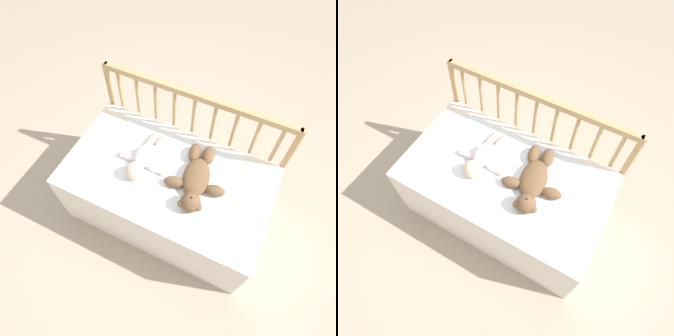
{
  "view_description": "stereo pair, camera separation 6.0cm",
  "coord_description": "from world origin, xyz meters",
  "views": [
    {
      "loc": [
        0.39,
        -0.8,
        2.0
      ],
      "look_at": [
        0.0,
        0.01,
        0.56
      ],
      "focal_mm": 32.0,
      "sensor_mm": 36.0,
      "label": 1
    },
    {
      "loc": [
        0.44,
        -0.77,
        2.0
      ],
      "look_at": [
        0.0,
        0.01,
        0.56
      ],
      "focal_mm": 32.0,
      "sensor_mm": 36.0,
      "label": 2
    }
  ],
  "objects": [
    {
      "name": "teddy_bear",
      "position": [
        0.17,
        0.02,
        0.54
      ],
      "size": [
        0.35,
        0.46,
        0.11
      ],
      "color": "brown",
      "rests_on": "crib_mattress"
    },
    {
      "name": "crib_mattress",
      "position": [
        0.0,
        0.0,
        0.25
      ],
      "size": [
        1.22,
        0.68,
        0.5
      ],
      "color": "white",
      "rests_on": "ground_plane"
    },
    {
      "name": "baby",
      "position": [
        -0.16,
        0.02,
        0.54
      ],
      "size": [
        0.33,
        0.37,
        0.11
      ],
      "color": "white",
      "rests_on": "crib_mattress"
    },
    {
      "name": "ground_plane",
      "position": [
        0.0,
        0.0,
        0.0
      ],
      "size": [
        12.0,
        12.0,
        0.0
      ],
      "primitive_type": "plane",
      "color": "tan"
    },
    {
      "name": "blanket",
      "position": [
        0.01,
        0.04,
        0.5
      ],
      "size": [
        0.84,
        0.52,
        0.01
      ],
      "color": "white",
      "rests_on": "crib_mattress"
    },
    {
      "name": "crib_rail",
      "position": [
        -0.0,
        0.36,
        0.58
      ],
      "size": [
        1.22,
        0.04,
        0.82
      ],
      "color": "tan",
      "rests_on": "ground_plane"
    }
  ]
}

